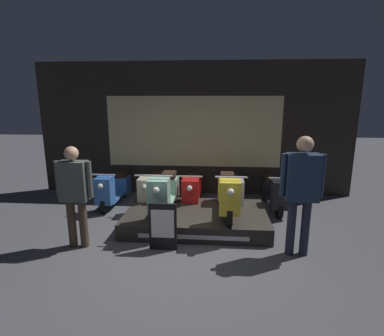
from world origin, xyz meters
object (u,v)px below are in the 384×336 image
Objects in this scene: scooter_backrow_0 at (114,189)px; scooter_backrow_3 at (233,191)px; scooter_display_right at (228,194)px; scooter_backrow_4 at (274,192)px; scooter_display_left at (165,193)px; scooter_backrow_2 at (193,190)px; person_left_browsing at (75,189)px; scooter_backrow_1 at (153,189)px; person_right_browsing at (302,186)px; price_sign_board at (163,227)px.

scooter_backrow_0 is 1.00× the size of scooter_backrow_3.
scooter_backrow_4 is at bearing 46.28° from scooter_display_right.
scooter_backrow_0 is at bearing 140.82° from scooter_display_left.
person_left_browsing is (-1.68, -2.06, 0.61)m from scooter_backrow_2.
scooter_display_right is at bearing -56.32° from scooter_backrow_2.
scooter_backrow_1 is (-1.63, 1.10, -0.29)m from scooter_display_right.
scooter_display_left reaches higher than scooter_backrow_4.
person_right_browsing is at bearing -23.79° from scooter_display_left.
person_left_browsing is (-1.25, -0.96, 0.33)m from scooter_display_left.
person_right_browsing is (-0.04, -2.06, 0.75)m from scooter_backrow_4.
scooter_display_left is 1.01m from price_sign_board.
scooter_backrow_4 is (0.89, 0.00, 0.00)m from scooter_backrow_3.
scooter_backrow_1 is 3.43m from person_right_browsing.
scooter_backrow_1 is at bearing 180.00° from scooter_backrow_3.
scooter_backrow_1 is at bearing 0.00° from scooter_backrow_0.
person_right_browsing reaches higher than price_sign_board.
scooter_display_left is 0.99× the size of person_left_browsing.
person_right_browsing reaches higher than scooter_backrow_1.
scooter_display_left is 1.00× the size of scooter_display_right.
scooter_backrow_1 is at bearing 105.75° from price_sign_board.
person_left_browsing is (-0.79, -2.06, 0.61)m from scooter_backrow_1.
person_right_browsing is at bearing 0.20° from price_sign_board.
scooter_backrow_1 is 1.00× the size of scooter_backrow_2.
scooter_backrow_0 is 1.00× the size of scooter_backrow_2.
scooter_backrow_1 is 0.89m from scooter_backrow_2.
scooter_backrow_0 is 2.54m from price_sign_board.
person_left_browsing is (-2.41, -0.96, 0.33)m from scooter_display_right.
scooter_backrow_0 is (-1.35, 1.10, -0.29)m from scooter_display_left.
scooter_display_right is 0.89× the size of person_right_browsing.
person_left_browsing is at bearing -87.12° from scooter_backrow_0.
scooter_display_right is 1.44m from price_sign_board.
scooter_display_left reaches higher than scooter_backrow_2.
price_sign_board is at bearing -135.35° from scooter_backrow_4.
scooter_display_right reaches higher than scooter_backrow_1.
scooter_backrow_0 and scooter_backrow_2 have the same top height.
scooter_display_right is 1.00× the size of scooter_backrow_0.
person_left_browsing is 2.13× the size of price_sign_board.
price_sign_board is (-1.20, -2.07, 0.04)m from scooter_backrow_3.
scooter_display_left is 2.49m from scooter_backrow_4.
person_right_browsing is 2.17m from price_sign_board.
scooter_backrow_3 is (1.78, 0.00, 0.00)m from scooter_backrow_1.
person_left_browsing reaches higher than scooter_backrow_1.
person_right_browsing is at bearing -49.74° from scooter_backrow_2.
scooter_backrow_2 is at bearing 0.00° from scooter_backrow_0.
person_left_browsing is at bearing 179.71° from price_sign_board.
scooter_backrow_3 is at bearing 81.75° from scooter_display_right.
person_right_browsing is at bearing -30.28° from scooter_backrow_0.
scooter_backrow_2 is (-0.73, 1.10, -0.29)m from scooter_display_right.
scooter_backrow_3 is at bearing 112.49° from person_right_browsing.
person_left_browsing reaches higher than scooter_display_right.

